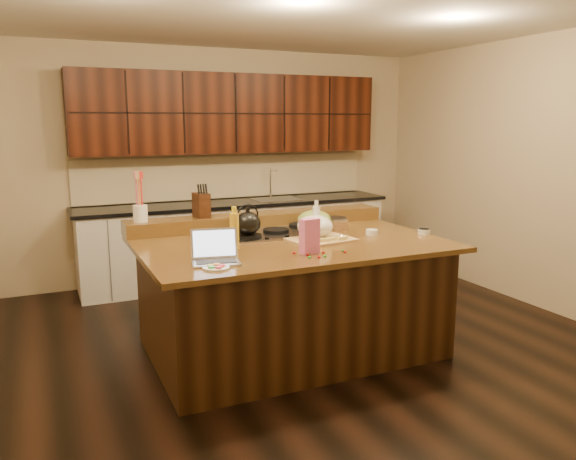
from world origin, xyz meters
name	(u,v)px	position (x,y,z in m)	size (l,w,h in m)	color
room	(291,188)	(0.00, 0.00, 1.35)	(5.52, 5.02, 2.72)	black
island	(291,295)	(0.00, 0.00, 0.46)	(2.40, 1.60, 0.92)	black
back_ledge	(259,220)	(0.00, 0.70, 0.98)	(2.40, 0.30, 0.12)	black
cooktop	(276,232)	(0.00, 0.30, 0.94)	(0.92, 0.52, 0.05)	gray
back_counter	(235,197)	(0.30, 2.23, 0.98)	(3.70, 0.66, 2.40)	silver
kettle	(248,223)	(-0.30, 0.17, 1.06)	(0.21, 0.21, 0.19)	black
green_bowl	(314,220)	(0.30, 0.17, 1.04)	(0.29, 0.29, 0.16)	olive
laptop	(215,253)	(-0.75, -0.41, 0.98)	(0.36, 0.31, 0.22)	#B7B7BC
oil_bottle	(234,231)	(-0.50, -0.08, 1.06)	(0.07, 0.07, 0.27)	gold
vinegar_bottle	(316,221)	(0.28, 0.09, 1.04)	(0.06, 0.06, 0.25)	silver
wooden_tray	(317,229)	(0.20, -0.06, 1.01)	(0.54, 0.43, 0.20)	tan
ramekin_a	(424,231)	(1.15, -0.21, 0.94)	(0.10, 0.10, 0.04)	white
ramekin_b	(424,232)	(1.15, -0.22, 0.94)	(0.10, 0.10, 0.04)	white
ramekin_c	(372,232)	(0.73, -0.06, 0.94)	(0.10, 0.10, 0.04)	white
strainer_bowl	(334,225)	(0.54, 0.27, 0.97)	(0.24, 0.24, 0.09)	#996B3F
kitchen_timer	(342,238)	(0.34, -0.23, 0.96)	(0.08, 0.08, 0.07)	silver
pink_bag	(310,236)	(-0.06, -0.46, 1.05)	(0.14, 0.07, 0.26)	pink
candy_plate	(216,268)	(-0.80, -0.58, 0.93)	(0.18, 0.18, 0.01)	white
package_box	(218,239)	(-0.61, -0.02, 0.99)	(0.10, 0.07, 0.14)	#E9A452
utensil_crock	(140,213)	(-1.06, 0.70, 1.11)	(0.12, 0.12, 0.14)	white
knife_block	(201,205)	(-0.53, 0.70, 1.15)	(0.11, 0.17, 0.21)	black
gumdrop_0	(323,253)	(0.03, -0.50, 0.93)	(0.02, 0.02, 0.02)	red
gumdrop_1	(325,256)	(-0.01, -0.60, 0.93)	(0.02, 0.02, 0.02)	#198C26
gumdrop_2	(319,257)	(-0.06, -0.61, 0.93)	(0.02, 0.02, 0.02)	red
gumdrop_3	(301,251)	(-0.09, -0.39, 0.93)	(0.02, 0.02, 0.02)	#198C26
gumdrop_4	(294,253)	(-0.17, -0.43, 0.93)	(0.02, 0.02, 0.02)	red
gumdrop_5	(309,257)	(-0.13, -0.60, 0.93)	(0.02, 0.02, 0.02)	#198C26
gumdrop_6	(311,250)	(-0.02, -0.40, 0.93)	(0.02, 0.02, 0.02)	red
gumdrop_7	(309,254)	(-0.08, -0.49, 0.93)	(0.02, 0.02, 0.02)	#198C26
gumdrop_8	(308,254)	(-0.10, -0.51, 0.93)	(0.02, 0.02, 0.02)	red
gumdrop_9	(343,251)	(0.19, -0.51, 0.93)	(0.02, 0.02, 0.02)	#198C26
gumdrop_10	(345,252)	(0.19, -0.55, 0.93)	(0.02, 0.02, 0.02)	red
gumdrop_11	(316,251)	(0.00, -0.44, 0.93)	(0.02, 0.02, 0.02)	#198C26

